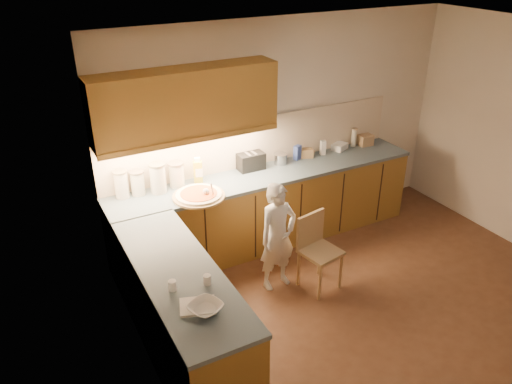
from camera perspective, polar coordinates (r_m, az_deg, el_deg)
room at (r=4.43m, az=16.71°, el=3.77°), size 4.54×4.50×2.62m
l_counter at (r=5.40m, az=-1.39°, el=-5.17°), size 3.77×2.62×0.92m
backsplash at (r=5.88m, az=0.05°, el=5.80°), size 3.75×0.02×0.58m
upper_cabinets at (r=5.18m, az=-8.03°, el=10.04°), size 1.95×0.36×0.73m
pizza_on_board at (r=5.24m, az=-6.53°, el=-0.37°), size 0.55×0.55×0.22m
child at (r=5.16m, az=2.51°, el=-5.14°), size 0.46×0.33×1.19m
wooden_chair at (r=5.26m, az=6.92°, el=-6.14°), size 0.43×0.43×0.82m
mixing_bowl at (r=3.73m, az=-5.82°, el=-13.06°), size 0.31×0.31×0.06m
canister_a at (r=5.34m, az=-15.14°, el=0.87°), size 0.15×0.15×0.30m
canister_b at (r=5.36m, az=-13.38°, el=1.04°), size 0.15×0.15×0.27m
canister_c at (r=5.35m, az=-11.16°, el=1.59°), size 0.18×0.18×0.33m
canister_d at (r=5.46m, az=-9.06°, el=2.01°), size 0.17×0.17×0.28m
oil_jug at (r=5.53m, az=-6.66°, el=2.41°), size 0.11×0.10×0.29m
toaster at (r=5.81m, az=-0.58°, el=3.52°), size 0.31×0.18×0.20m
steel_pot at (r=5.98m, az=2.81°, el=3.82°), size 0.17×0.17×0.13m
blue_box at (r=6.11m, az=4.76°, el=4.52°), size 0.11×0.09×0.18m
card_box_a at (r=6.20m, az=5.80°, el=4.45°), size 0.18×0.15×0.11m
white_bottle at (r=6.29m, az=7.65°, el=5.04°), size 0.07×0.07×0.18m
flat_pack at (r=6.49m, az=9.53°, el=5.14°), size 0.24×0.21×0.08m
tall_jar at (r=6.60m, az=11.13°, el=6.14°), size 0.08×0.08×0.24m
card_box_b at (r=6.69m, az=12.39°, el=5.82°), size 0.19×0.15×0.14m
dough_cloth at (r=3.78m, az=-6.68°, el=-12.81°), size 0.31×0.28×0.02m
spice_jar_a at (r=3.95m, az=-9.54°, el=-10.48°), size 0.08×0.08×0.08m
spice_jar_b at (r=3.97m, az=-5.62°, el=-9.94°), size 0.06×0.06×0.08m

